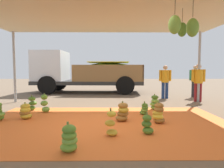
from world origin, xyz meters
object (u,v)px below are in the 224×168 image
Objects in this scene: banana_bunch_9 at (26,112)px; banana_bunch_7 at (144,109)px; banana_bunch_6 at (158,114)px; worker_2 at (195,79)px; banana_bunch_2 at (32,104)px; banana_bunch_4 at (69,139)px; cargo_truck_main at (84,72)px; worker_0 at (165,79)px; banana_bunch_8 at (123,112)px; banana_bunch_0 at (147,125)px; banana_bunch_10 at (45,104)px; worker_1 at (198,80)px; banana_bunch_12 at (155,103)px; banana_bunch_1 at (111,124)px.

banana_bunch_7 is at bearing 7.83° from banana_bunch_9.
banana_bunch_6 is 5.58m from worker_2.
banana_bunch_4 reaches higher than banana_bunch_2.
cargo_truck_main is 4.81m from worker_0.
banana_bunch_8 is at bearing 62.81° from banana_bunch_4.
banana_bunch_6 reaches higher than banana_bunch_0.
banana_bunch_10 is (-3.09, 0.40, 0.09)m from banana_bunch_7.
banana_bunch_0 reaches higher than banana_bunch_7.
worker_2 reaches higher than banana_bunch_7.
worker_2 reaches higher than worker_0.
banana_bunch_10 is at bearing -147.58° from worker_0.
worker_1 is at bearing 43.16° from banana_bunch_8.
cargo_truck_main is at bearing 159.69° from worker_2.
banana_bunch_12 reaches higher than banana_bunch_9.
banana_bunch_2 is at bearing -153.20° from worker_0.
banana_bunch_4 is at bearing -130.55° from worker_1.
worker_2 is at bearing 72.02° from worker_1.
banana_bunch_6 is at bearing -23.21° from banana_bunch_2.
worker_2 is at bearing 53.93° from banana_bunch_1.
banana_bunch_1 is 3.69m from banana_bunch_2.
banana_bunch_12 is 4.09m from worker_2.
banana_bunch_9 is at bearing 172.65° from banana_bunch_6.
banana_bunch_0 is at bearing -121.26° from worker_2.
banana_bunch_2 is 0.92× the size of banana_bunch_12.
banana_bunch_1 is 1.53m from banana_bunch_6.
worker_1 reaches higher than banana_bunch_6.
banana_bunch_4 is 0.32× the size of worker_2.
banana_bunch_6 reaches higher than banana_bunch_12.
banana_bunch_8 is at bearing -25.88° from banana_bunch_2.
banana_bunch_9 is 0.86× the size of banana_bunch_12.
banana_bunch_10 is (-2.85, 2.14, 0.07)m from banana_bunch_0.
banana_bunch_6 is (1.90, 1.74, 0.03)m from banana_bunch_4.
worker_2 reaches higher than banana_bunch_8.
banana_bunch_12 is at bearing 0.28° from banana_bunch_2.
banana_bunch_0 is 0.90× the size of banana_bunch_4.
banana_bunch_10 is at bearing 132.67° from banana_bunch_1.
worker_2 is at bearing 58.74° from banana_bunch_0.
banana_bunch_7 is 6.49m from cargo_truck_main.
banana_bunch_2 is at bearing -155.55° from worker_2.
banana_bunch_7 is 0.89m from banana_bunch_12.
banana_bunch_7 is 0.99m from banana_bunch_8.
banana_bunch_1 is at bearing -118.25° from banana_bunch_7.
banana_bunch_4 is 0.84× the size of banana_bunch_10.
banana_bunch_7 is 0.26× the size of worker_0.
banana_bunch_12 reaches higher than banana_bunch_2.
worker_2 is at bearing 33.36° from banana_bunch_9.
worker_1 is at bearing 53.66° from banana_bunch_6.
banana_bunch_6 reaches higher than banana_bunch_2.
banana_bunch_9 is 0.89m from banana_bunch_10.
worker_0 reaches higher than banana_bunch_7.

